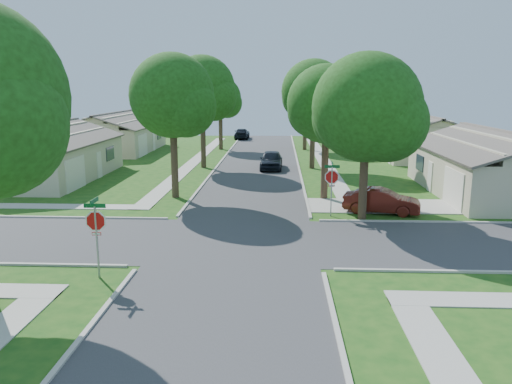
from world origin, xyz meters
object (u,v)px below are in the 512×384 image
Objects in this scene: stop_sign_ne at (332,179)px; tree_w_near at (173,100)px; house_ne_far at (420,141)px; car_driveway at (382,201)px; house_nw_far at (116,137)px; car_curb_east at (271,160)px; tree_e_near at (327,108)px; tree_e_mid at (314,95)px; car_curb_west at (242,134)px; tree_w_mid at (203,92)px; house_ne_near at (496,171)px; stop_sign_sw at (96,224)px; tree_w_far at (221,100)px; tree_ne_corner at (368,113)px; tree_e_far at (306,95)px; house_nw_near at (44,159)px.

tree_w_near reaches higher than stop_sign_ne.
car_driveway is at bearing -109.72° from house_ne_far.
house_nw_far reaches higher than car_curb_east.
tree_e_near is 0.61× the size of house_ne_far.
car_curb_east is (-3.50, 15.78, -1.25)m from stop_sign_ne.
house_nw_far is at bearing 132.06° from tree_e_near.
tree_e_mid reaches higher than car_curb_west.
tree_w_mid is at bearing 86.15° from car_curb_west.
house_nw_far reaches higher than car_driveway.
tree_w_near is 26.05m from house_nw_far.
stop_sign_ne reaches higher than car_curb_east.
stop_sign_sw is at bearing -142.82° from house_ne_near.
house_nw_far is 35.47m from car_driveway.
tree_w_far is at bearing 82.42° from car_curb_west.
tree_w_far is at bearing 125.90° from tree_e_mid.
tree_ne_corner reaches higher than car_driveway.
stop_sign_sw is 0.34× the size of tree_e_far.
house_nw_near reaches higher than car_driveway.
car_curb_east is (-5.16, 16.28, -4.81)m from tree_ne_corner.
stop_sign_ne is 5.62m from tree_e_near.
house_ne_far is at bearing -24.03° from tree_e_far.
house_nw_near is 17.00m from house_nw_far.
house_nw_far reaches higher than stop_sign_ne.
stop_sign_sw is at bearing -121.55° from house_ne_far.
stop_sign_sw is 25.98m from house_ne_near.
tree_w_mid is at bearing 89.87° from stop_sign_sw.
stop_sign_ne is 0.22× the size of house_nw_near.
tree_ne_corner is at bearing -69.72° from tree_w_far.
tree_w_mid is at bearing 154.12° from house_ne_near.
tree_w_mid is 1.19× the size of tree_w_far.
stop_sign_sw is 0.34× the size of tree_ne_corner.
tree_e_near is 0.90× the size of tree_e_mid.
house_ne_far is 3.27× the size of car_driveway.
tree_w_mid reaches higher than tree_ne_corner.
tree_w_far is (-9.41, 13.00, -0.75)m from tree_e_mid.
tree_e_mid is at bearing 16.15° from house_nw_near.
house_ne_near reaches higher than stop_sign_ne.
tree_w_near is at bearing 180.00° from tree_e_near.
car_curb_east reaches higher than car_curb_west.
car_curb_east is 25.60m from car_curb_west.
house_ne_far is at bearing 58.45° from stop_sign_sw.
car_curb_west is at bearing 107.86° from tree_e_mid.
house_ne_near and house_nw_near have the same top height.
house_ne_near is (11.23, -10.01, -4.74)m from tree_e_mid.
tree_e_mid is 23.95m from house_nw_far.
tree_w_far is (-0.01, 13.00, -0.98)m from tree_w_mid.
tree_ne_corner reaches higher than car_curb_west.
tree_e_far is 25.99m from house_ne_near.
tree_e_far is at bearing 5.53° from house_nw_far.
stop_sign_ne is 0.32× the size of tree_e_mid.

